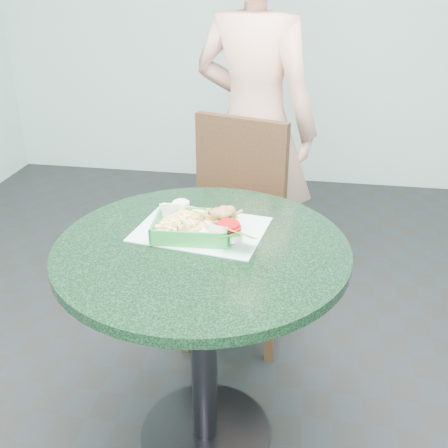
% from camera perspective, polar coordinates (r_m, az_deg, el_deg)
% --- Properties ---
extents(floor, '(4.00, 5.00, 0.02)m').
position_cam_1_polar(floor, '(2.00, -1.99, -21.92)').
color(floor, '#303335').
rests_on(floor, ground).
extents(cafe_table, '(0.85, 0.85, 0.75)m').
position_cam_1_polar(cafe_table, '(1.61, -2.31, -8.11)').
color(cafe_table, '#242328').
rests_on(cafe_table, floor).
extents(dining_chair, '(0.42, 0.42, 0.93)m').
position_cam_1_polar(dining_chair, '(2.23, 1.41, 0.91)').
color(dining_chair, '#312113').
rests_on(dining_chair, floor).
extents(diner_person, '(0.77, 0.64, 1.82)m').
position_cam_1_polar(diner_person, '(2.41, 3.35, 12.37)').
color(diner_person, tan).
rests_on(diner_person, floor).
extents(placemat, '(0.42, 0.34, 0.00)m').
position_cam_1_polar(placemat, '(1.60, -2.49, -1.19)').
color(placemat, '#ACE6D8').
rests_on(placemat, cafe_table).
extents(food_basket, '(0.23, 0.17, 0.05)m').
position_cam_1_polar(food_basket, '(1.56, -3.32, -1.31)').
color(food_basket, '#248634').
rests_on(food_basket, placemat).
extents(crab_sandwich, '(0.11, 0.11, 0.07)m').
position_cam_1_polar(crab_sandwich, '(1.57, -0.10, 0.09)').
color(crab_sandwich, '#E2B559').
rests_on(crab_sandwich, food_basket).
extents(fries_pile, '(0.14, 0.15, 0.05)m').
position_cam_1_polar(fries_pile, '(1.58, -4.48, 0.02)').
color(fries_pile, '#FBD47F').
rests_on(fries_pile, food_basket).
extents(sauce_ramekin, '(0.05, 0.05, 0.03)m').
position_cam_1_polar(sauce_ramekin, '(1.65, -4.43, 1.41)').
color(sauce_ramekin, beige).
rests_on(sauce_ramekin, food_basket).
extents(garnish_cup, '(0.11, 0.11, 0.04)m').
position_cam_1_polar(garnish_cup, '(1.49, 0.72, -1.66)').
color(garnish_cup, silver).
rests_on(garnish_cup, food_basket).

